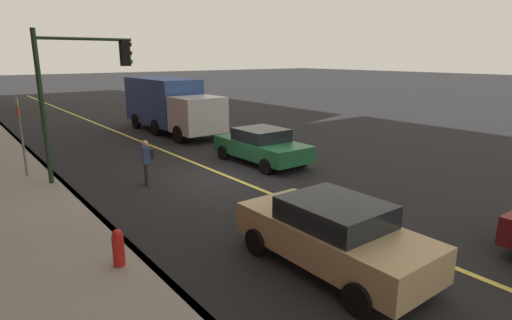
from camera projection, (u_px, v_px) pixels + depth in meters
ground at (226, 176)px, 15.34m from camera, size 200.00×200.00×0.00m
sidewalk_slab at (18, 216)px, 11.30m from camera, size 80.00×3.57×0.15m
curb_edge at (83, 203)px, 12.31m from camera, size 80.00×0.16×0.15m
lane_stripe_center at (226, 176)px, 15.34m from camera, size 80.00×0.16×0.01m
car_green at (261, 145)px, 17.05m from camera, size 4.39×2.07×1.44m
car_tan at (333, 233)px, 8.51m from camera, size 4.29×1.96×1.48m
truck_blue at (170, 104)px, 23.80m from camera, size 8.13×2.53×3.06m
pedestrian_with_backpack at (147, 159)px, 14.03m from camera, size 0.42×0.42×1.58m
traffic_light_mast at (80, 80)px, 13.91m from camera, size 0.28×3.21×5.17m
street_sign_post at (21, 132)px, 14.44m from camera, size 0.60×0.08×2.97m
fire_hydrant at (119, 251)px, 8.40m from camera, size 0.24×0.24×0.94m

